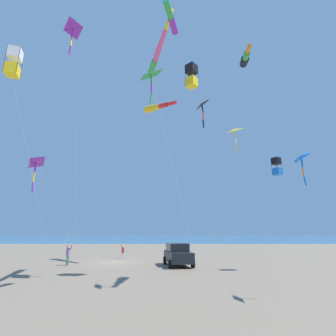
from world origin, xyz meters
TOP-DOWN VIEW (x-y plane):
  - ground_plane at (0.00, 0.00)m, footprint 600.00×600.00m
  - ocean_water_strip at (165.00, 0.00)m, footprint 240.00×600.00m
  - parked_car at (-2.77, -6.07)m, footprint 4.55×2.64m
  - cooler_box at (-0.33, -5.81)m, footprint 0.62×0.42m
  - person_adult_flyer at (-2.59, 3.52)m, footprint 0.63×0.59m
  - person_child_green_jacket at (3.37, -0.19)m, footprint 0.38×0.47m
  - kite_delta_checkered_midright at (-8.70, -3.90)m, footprint 6.92×4.77m
  - kite_delta_yellow_midlevel at (-1.76, -11.98)m, footprint 7.34×10.23m
  - kite_delta_long_streamer_left at (-14.04, -11.66)m, footprint 13.00×3.22m
  - kite_delta_rainbow_low_near at (-11.67, -7.32)m, footprint 11.88×9.27m
  - kite_windsock_white_trailing at (-7.83, -4.35)m, footprint 14.22×4.72m
  - kite_windsock_small_distant at (-13.39, -5.23)m, footprint 15.24×10.86m
  - kite_box_black_fish_shape at (-13.77, 3.24)m, footprint 9.25×0.90m
  - kite_windsock_long_streamer_right at (1.36, -3.72)m, footprint 4.82×8.00m
  - kite_box_orange_high_right at (-7.93, -7.17)m, footprint 9.01×4.17m
  - kite_delta_striped_overhead at (-7.91, 4.54)m, footprint 9.80×2.44m
  - kite_box_blue_topmost at (-5.45, -14.29)m, footprint 5.81×7.28m
  - kite_windsock_purple_drifting at (-9.99, -10.91)m, footprint 6.99×3.24m
  - kite_delta_green_low_center at (-7.06, 3.34)m, footprint 6.22×1.67m

SIDE VIEW (x-z plane):
  - ground_plane at x=0.00m, z-range 0.00..0.00m
  - ocean_water_strip at x=165.00m, z-range 0.00..0.01m
  - cooler_box at x=-0.33m, z-range 0.00..0.42m
  - person_child_green_jacket at x=3.37m, z-range 0.07..1.55m
  - parked_car at x=-2.77m, z-range 0.03..1.88m
  - person_adult_flyer at x=-2.59m, z-range 0.08..1.84m
  - kite_delta_long_streamer_left at x=-14.04m, z-range 2.90..9.37m
  - kite_delta_striped_overhead at x=-7.91m, z-range 3.62..11.84m
  - kite_box_blue_topmost at x=-5.45m, z-range 3.66..12.48m
  - kite_delta_rainbow_low_near at x=-11.67m, z-range 4.93..15.59m
  - kite_box_black_fish_shape at x=-13.77m, z-range 5.50..18.18m
  - kite_delta_yellow_midlevel at x=-1.76m, z-range 6.22..19.45m
  - kite_delta_checkered_midright at x=-8.70m, z-range 7.05..22.11m
  - kite_windsock_purple_drifting at x=-9.99m, z-range 7.20..22.80m
  - kite_box_orange_high_right at x=-7.93m, z-range 7.00..22.99m
  - kite_windsock_small_distant at x=-13.39m, z-range 7.90..24.49m
  - kite_windsock_white_trailing at x=-7.83m, z-range 8.38..25.90m
  - kite_windsock_long_streamer_right at x=1.36m, z-range 8.18..26.26m
  - kite_delta_green_low_center at x=-7.06m, z-range 10.05..31.01m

